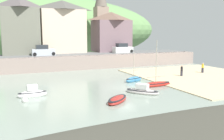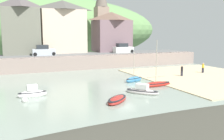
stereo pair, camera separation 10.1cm
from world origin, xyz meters
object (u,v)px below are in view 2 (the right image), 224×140
object	(u,v)px
waterfront_building_left	(20,25)
sailboat_nearest_shore	(32,93)
rowboat_small_beached	(156,84)
church_with_spire	(101,15)
dinghy_open_wooden	(117,100)
person_near_water	(203,67)
parked_car_by_wall	(123,49)
person_on_slipway	(182,70)
fishing_boat_green	(134,79)
mooring_buoy	(25,100)
waterfront_building_right	(112,31)
sailboat_far_left	(142,91)
waterfront_building_centre	(63,26)
parked_car_near_slipway	(43,51)

from	to	relation	value
waterfront_building_left	sailboat_nearest_shore	xyz separation A→B (m)	(-0.90, -25.42, -7.57)
rowboat_small_beached	sailboat_nearest_shore	world-z (taller)	rowboat_small_beached
church_with_spire	dinghy_open_wooden	world-z (taller)	church_with_spire
dinghy_open_wooden	person_near_water	size ratio (longest dim) A/B	2.12
dinghy_open_wooden	parked_car_by_wall	size ratio (longest dim) A/B	0.82
rowboat_small_beached	person_on_slipway	xyz separation A→B (m)	(7.32, 4.24, 0.74)
fishing_boat_green	mooring_buoy	distance (m)	15.39
waterfront_building_right	sailboat_nearest_shore	bearing A→B (deg)	-128.05
person_near_water	mooring_buoy	size ratio (longest dim) A/B	2.83
rowboat_small_beached	person_near_water	size ratio (longest dim) A/B	3.64
sailboat_nearest_shore	sailboat_far_left	size ratio (longest dim) A/B	0.83
fishing_boat_green	person_near_water	distance (m)	13.75
dinghy_open_wooden	sailboat_nearest_shore	world-z (taller)	sailboat_nearest_shore
rowboat_small_beached	sailboat_nearest_shore	xyz separation A→B (m)	(-14.78, 0.56, 0.12)
church_with_spire	rowboat_small_beached	size ratio (longest dim) A/B	2.63
sailboat_far_left	sailboat_nearest_shore	bearing A→B (deg)	-145.94
waterfront_building_right	sailboat_far_left	world-z (taller)	waterfront_building_right
sailboat_nearest_shore	person_on_slipway	size ratio (longest dim) A/B	1.88
person_near_water	rowboat_small_beached	bearing A→B (deg)	-156.47
fishing_boat_green	person_on_slipway	size ratio (longest dim) A/B	2.59
sailboat_nearest_shore	person_on_slipway	world-z (taller)	person_on_slipway
waterfront_building_centre	sailboat_nearest_shore	world-z (taller)	waterfront_building_centre
parked_car_near_slipway	person_on_slipway	xyz separation A→B (m)	(17.72, -17.24, -2.22)
dinghy_open_wooden	rowboat_small_beached	distance (m)	8.83
person_on_slipway	person_near_water	xyz separation A→B (m)	(5.18, 1.21, 0.00)
waterfront_building_left	waterfront_building_centre	world-z (taller)	waterfront_building_left
waterfront_building_centre	parked_car_near_slipway	bearing A→B (deg)	-136.59
dinghy_open_wooden	rowboat_small_beached	world-z (taller)	rowboat_small_beached
church_with_spire	sailboat_nearest_shore	xyz separation A→B (m)	(-19.06, -29.42, -10.06)
church_with_spire	fishing_boat_green	world-z (taller)	church_with_spire
sailboat_far_left	fishing_boat_green	bearing A→B (deg)	119.76
parked_car_near_slipway	mooring_buoy	size ratio (longest dim) A/B	7.22
waterfront_building_left	church_with_spire	distance (m)	18.76
waterfront_building_left	rowboat_small_beached	distance (m)	30.44
waterfront_building_centre	person_near_water	size ratio (longest dim) A/B	6.52
church_with_spire	person_near_water	world-z (taller)	church_with_spire
fishing_boat_green	person_on_slipway	distance (m)	8.49
waterfront_building_left	person_near_water	xyz separation A→B (m)	(26.38, -20.54, -6.94)
parked_car_near_slipway	parked_car_by_wall	bearing A→B (deg)	0.97
waterfront_building_left	dinghy_open_wooden	size ratio (longest dim) A/B	3.17
person_on_slipway	mooring_buoy	size ratio (longest dim) A/B	2.83
waterfront_building_centre	parked_car_near_slipway	size ratio (longest dim) A/B	2.56
parked_car_near_slipway	rowboat_small_beached	bearing A→B (deg)	-63.19
waterfront_building_centre	parked_car_by_wall	distance (m)	13.07
church_with_spire	sailboat_far_left	distance (m)	35.11
waterfront_building_left	person_near_water	world-z (taller)	waterfront_building_left
sailboat_far_left	mooring_buoy	size ratio (longest dim) A/B	6.45
rowboat_small_beached	parked_car_near_slipway	bearing A→B (deg)	112.94
sailboat_far_left	person_near_water	distance (m)	18.00
parked_car_near_slipway	person_on_slipway	world-z (taller)	parked_car_near_slipway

